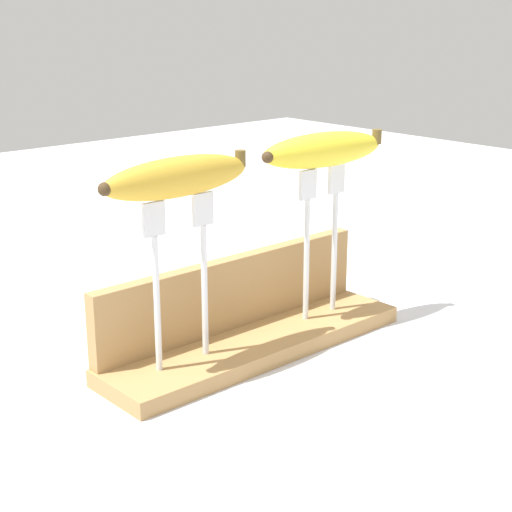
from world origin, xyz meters
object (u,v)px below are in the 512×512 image
object	(u,v)px
fork_stand_left	(182,266)
banana_raised_right	(325,150)
fork_stand_right	(323,229)
banana_raised_left	(180,177)

from	to	relation	value
fork_stand_left	banana_raised_right	bearing A→B (deg)	0.00
fork_stand_right	fork_stand_left	bearing A→B (deg)	-180.00
banana_raised_right	banana_raised_left	bearing A→B (deg)	-180.00
fork_stand_right	banana_raised_right	size ratio (longest dim) A/B	1.05
fork_stand_right	banana_raised_left	distance (m)	0.24
banana_raised_left	fork_stand_right	bearing A→B (deg)	-0.00
banana_raised_left	banana_raised_right	size ratio (longest dim) A/B	1.03
fork_stand_right	banana_raised_left	bearing A→B (deg)	180.00
banana_raised_right	fork_stand_left	bearing A→B (deg)	-180.00
fork_stand_left	fork_stand_right	distance (m)	0.22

